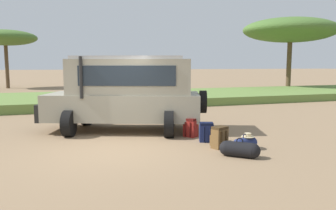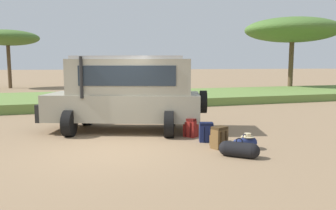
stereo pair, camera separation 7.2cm
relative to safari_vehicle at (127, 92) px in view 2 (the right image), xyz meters
The scene contains 10 objects.
ground_plane 2.79m from the safari_vehicle, 110.17° to the right, with size 320.00×320.00×0.00m, color #8C7051.
grass_bank 8.55m from the safari_vehicle, 95.77° to the left, with size 120.00×7.00×0.44m.
safari_vehicle is the anchor object (origin of this frame).
backpack_beside_front_wheel 3.68m from the safari_vehicle, 59.14° to the right, with size 0.47×0.45×0.57m.
backpack_cluster_center 2.46m from the safari_vehicle, 43.11° to the right, with size 0.49×0.48×0.57m.
backpack_near_rear_wheel 3.07m from the safari_vehicle, 51.52° to the right, with size 0.45×0.45×0.55m.
duffel_bag_low_black_case 4.28m from the safari_vehicle, 54.99° to the right, with size 0.77×0.44×0.42m.
duffel_bag_soft_canvas 4.50m from the safari_vehicle, 64.50° to the right, with size 0.81×0.77×0.46m.
acacia_tree_left_mid 24.55m from the safari_vehicle, 105.81° to the left, with size 5.64×5.08×5.40m.
acacia_tree_centre_back 20.01m from the safari_vehicle, 36.76° to the left, with size 7.75×6.90×5.91m.
Camera 2 is at (-1.19, -8.24, 2.15)m, focal length 35.00 mm.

